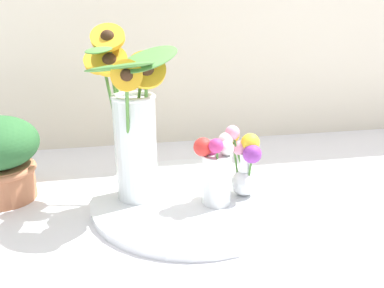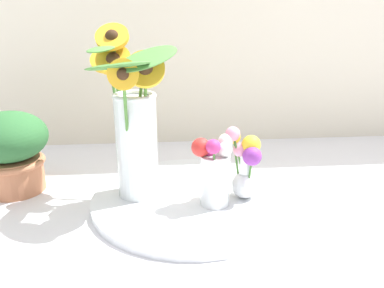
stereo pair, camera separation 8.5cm
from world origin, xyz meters
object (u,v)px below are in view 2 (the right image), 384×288
serving_tray (192,198)px  vase_small_center (214,170)px  mason_jar_sunflowers (133,122)px  potted_plant (11,149)px  vase_bulb_right (245,164)px

serving_tray → vase_small_center: size_ratio=2.96×
mason_jar_sunflowers → serving_tray: bearing=-9.2°
serving_tray → vase_small_center: (0.05, -0.05, 0.09)m
serving_tray → potted_plant: size_ratio=2.31×
vase_bulb_right → mason_jar_sunflowers: bearing=170.4°
serving_tray → potted_plant: potted_plant is taller
serving_tray → vase_bulb_right: size_ratio=2.76×
mason_jar_sunflowers → vase_small_center: mason_jar_sunflowers is taller
serving_tray → vase_small_center: bearing=-45.7°
mason_jar_sunflowers → potted_plant: size_ratio=1.92×
mason_jar_sunflowers → vase_small_center: bearing=-20.9°
serving_tray → vase_small_center: 0.11m
mason_jar_sunflowers → potted_plant: bearing=165.3°
mason_jar_sunflowers → vase_small_center: 0.21m
mason_jar_sunflowers → vase_bulb_right: size_ratio=2.30×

